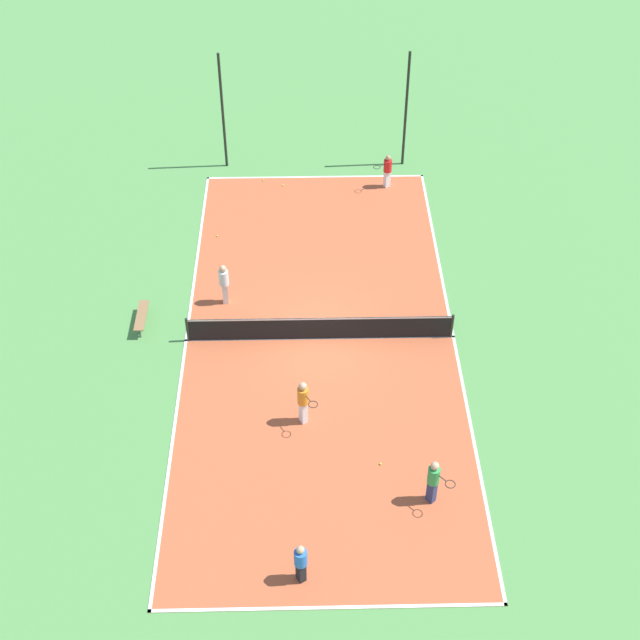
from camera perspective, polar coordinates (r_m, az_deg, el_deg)
name	(u,v)px	position (r m, az deg, el deg)	size (l,w,h in m)	color
ground_plane	(320,339)	(31.80, 0.00, -1.21)	(80.00, 80.00, 0.00)	#518E47
court_surface	(320,339)	(31.79, 0.00, -1.20)	(9.66, 21.35, 0.02)	#B75633
tennis_net	(320,328)	(31.44, 0.00, -0.49)	(9.46, 0.10, 1.01)	black
bench	(142,316)	(32.76, -11.35, 0.24)	(0.36, 1.66, 0.45)	olive
player_near_white	(224,282)	(32.85, -6.16, 2.46)	(0.40, 0.40, 1.71)	white
player_near_blue	(301,561)	(24.80, -1.24, -15.19)	(0.50, 0.50, 1.50)	black
player_center_orange	(303,400)	(28.27, -1.08, -5.13)	(0.77, 0.97, 1.74)	white
player_far_green	(433,479)	(26.45, 7.27, -10.08)	(0.88, 0.91, 1.70)	navy
player_coach_red	(387,169)	(39.21, 4.34, 9.61)	(0.96, 0.78, 1.56)	white
tennis_ball_far_baseline	(217,236)	(36.74, -6.59, 5.37)	(0.07, 0.07, 0.07)	#CCE033
tennis_ball_midcourt	(283,185)	(39.63, -2.39, 8.62)	(0.07, 0.07, 0.07)	#CCE033
tennis_ball_right_alley	(381,464)	(27.88, 3.90, -9.17)	(0.07, 0.07, 0.07)	#CCE033
tennis_ball_left_sideline	(263,180)	(40.01, -3.65, 8.92)	(0.07, 0.07, 0.07)	#CCE033
fence_post_back_left	(223,112)	(39.95, -6.25, 13.10)	(0.12, 0.12, 5.40)	black
fence_post_back_right	(406,110)	(40.04, 5.52, 13.23)	(0.12, 0.12, 5.40)	black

